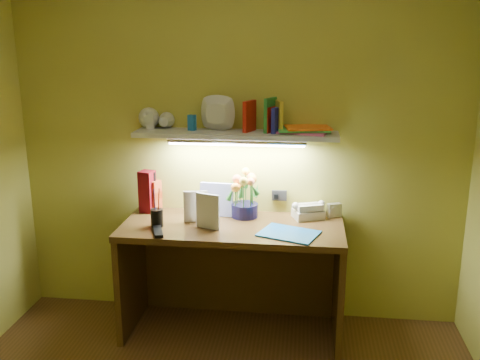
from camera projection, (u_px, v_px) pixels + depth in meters
name	position (u px, v px, depth m)	size (l,w,h in m)	color
desk	(232.00, 279.00, 3.47)	(1.40, 0.60, 0.75)	#39210F
flower_bouquet	(245.00, 194.00, 3.49)	(0.20, 0.20, 0.31)	#0F0E38
telephone	(308.00, 210.00, 3.49)	(0.19, 0.14, 0.11)	beige
desk_clock	(334.00, 210.00, 3.52)	(0.09, 0.05, 0.09)	silver
whisky_bottle	(154.00, 192.00, 3.61)	(0.07, 0.07, 0.27)	#BD4520
whisky_box	(147.00, 192.00, 3.60)	(0.09, 0.09, 0.28)	#630911
pen_cup	(157.00, 212.00, 3.33)	(0.08, 0.08, 0.19)	black
art_card	(217.00, 199.00, 3.54)	(0.22, 0.04, 0.22)	white
tv_remote	(158.00, 232.00, 3.23)	(0.05, 0.18, 0.02)	black
blue_folder	(289.00, 234.00, 3.21)	(0.34, 0.25, 0.01)	blue
desk_book_a	(184.00, 207.00, 3.40)	(0.15, 0.02, 0.21)	beige
desk_book_b	(196.00, 209.00, 3.32)	(0.16, 0.02, 0.22)	silver
wall_shelf	(232.00, 128.00, 3.40)	(1.31, 0.32, 0.25)	silver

